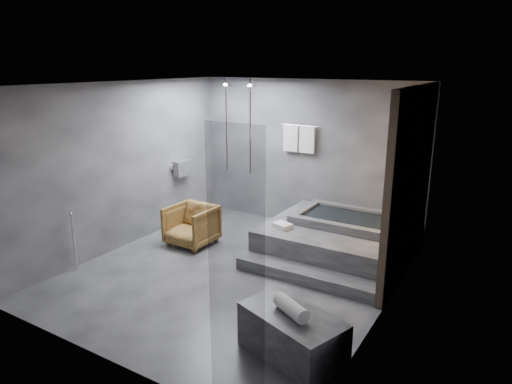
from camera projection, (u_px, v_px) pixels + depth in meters
The scene contains 7 objects.
room at pixel (267, 161), 6.51m from camera, with size 5.00×5.04×2.82m.
tub_deck at pixel (336, 239), 7.58m from camera, with size 2.20×2.00×0.50m, color #343436.
tub_step at pixel (306, 275), 6.65m from camera, with size 2.20×0.36×0.18m, color #343436.
concrete_bench at pixel (292, 335), 4.92m from camera, with size 1.13×0.62×0.51m, color #313133.
driftwood_chair at pixel (191, 225), 7.95m from camera, with size 0.75×0.77×0.70m, color #452D11.
rolled_towel at pixel (291, 308), 4.81m from camera, with size 0.16×0.16×0.45m, color white.
deck_towel at pixel (282, 225), 7.39m from camera, with size 0.29×0.21×0.08m, color silver.
Camera 1 is at (3.56, -5.30, 3.08)m, focal length 32.00 mm.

